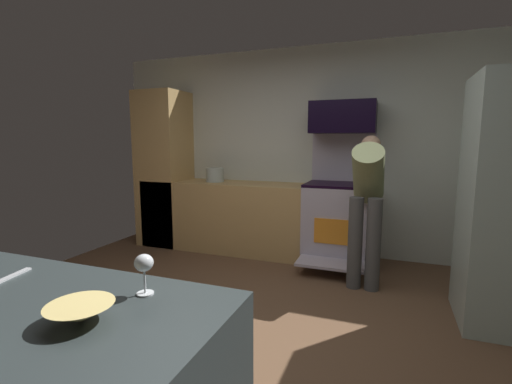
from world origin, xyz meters
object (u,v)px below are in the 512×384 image
microwave (343,117)px  wine_glass_near (144,265)px  person_cook (367,197)px  mixing_bowl_small (80,313)px  oven_range (338,220)px  stock_pot (215,175)px

microwave → wine_glass_near: bearing=-94.3°
person_cook → mixing_bowl_small: size_ratio=7.43×
mixing_bowl_small → wine_glass_near: size_ratio=1.37×
oven_range → stock_pot: size_ratio=6.42×
oven_range → microwave: 1.20m
person_cook → microwave: bearing=117.4°
mixing_bowl_small → stock_pot: stock_pot is taller
microwave → stock_pot: microwave is taller
oven_range → mixing_bowl_small: size_ratio=7.58×
person_cook → stock_pot: size_ratio=6.30×
microwave → oven_range: bearing=-90.0°
oven_range → microwave: (0.00, 0.09, 1.20)m
person_cook → stock_pot: 2.06m
oven_range → mixing_bowl_small: bearing=-95.0°
stock_pot → mixing_bowl_small: bearing=-69.1°
oven_range → wine_glass_near: bearing=-94.4°
person_cook → mixing_bowl_small: (-0.65, -2.89, 0.04)m
wine_glass_near → stock_pot: stock_pot is taller
microwave → wine_glass_near: microwave is taller
microwave → stock_pot: (-1.63, -0.08, -0.72)m
microwave → wine_glass_near: 3.40m
microwave → person_cook: 1.11m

